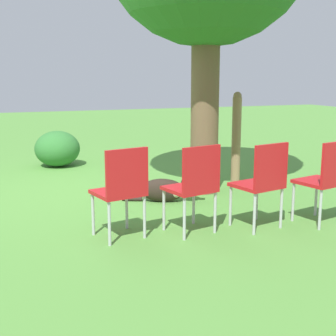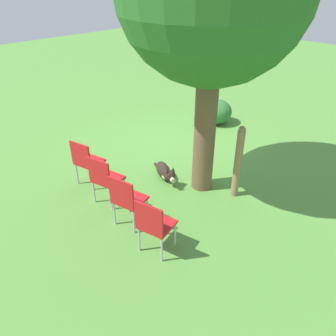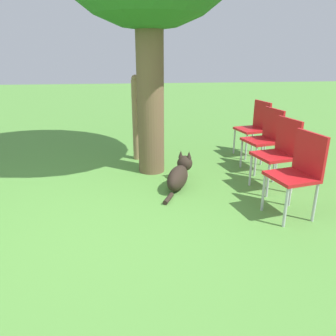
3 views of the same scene
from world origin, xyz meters
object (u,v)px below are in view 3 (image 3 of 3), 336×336
(fence_post, at_px, (136,118))
(red_chair_0, at_px, (299,169))
(red_chair_2, at_px, (266,135))
(dog, at_px, (179,175))
(red_chair_3, at_px, (255,125))
(red_chair_1, at_px, (279,149))

(fence_post, relative_size, red_chair_0, 1.48)
(red_chair_2, bearing_deg, fence_post, -34.01)
(dog, relative_size, fence_post, 0.71)
(red_chair_0, relative_size, red_chair_3, 1.00)
(dog, height_order, red_chair_1, red_chair_1)
(red_chair_0, height_order, red_chair_1, same)
(red_chair_2, distance_m, red_chair_3, 0.72)
(dog, xyz_separation_m, red_chair_0, (1.12, -0.91, 0.36))
(red_chair_1, xyz_separation_m, red_chair_3, (0.22, 1.42, 0.00))
(red_chair_3, bearing_deg, fence_post, -13.07)
(dog, distance_m, red_chair_2, 1.48)
(red_chair_0, bearing_deg, fence_post, -65.34)
(red_chair_0, distance_m, red_chair_1, 0.72)
(red_chair_1, bearing_deg, red_chair_2, -111.37)
(fence_post, bearing_deg, dog, -67.39)
(red_chair_3, bearing_deg, dog, 27.60)
(dog, bearing_deg, fence_post, 47.10)
(dog, relative_size, red_chair_2, 1.05)
(dog, height_order, fence_post, fence_post)
(red_chair_2, bearing_deg, dog, 8.31)
(red_chair_0, relative_size, red_chair_1, 1.00)
(fence_post, relative_size, red_chair_2, 1.48)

